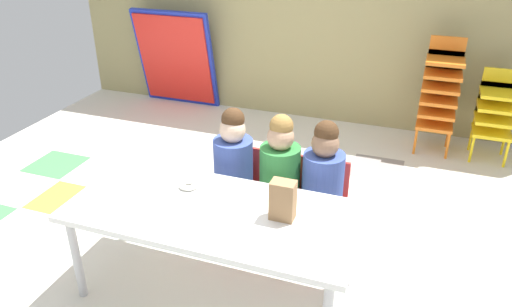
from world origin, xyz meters
TOP-DOWN VIEW (x-y plane):
  - ground_plane at (-0.00, -0.00)m, footprint 5.26×4.67m
  - craft_table at (0.20, -0.52)m, footprint 1.60×0.74m
  - seated_child_near_camera at (0.07, 0.07)m, footprint 0.32×0.31m
  - seated_child_middle_seat at (0.40, 0.07)m, footprint 0.32×0.31m
  - seated_child_far_right at (0.68, 0.07)m, footprint 0.32×0.31m
  - kid_chair_orange_stack at (1.32, 1.92)m, footprint 0.32×0.30m
  - kid_chair_yellow_stack at (1.80, 1.92)m, footprint 0.32×0.30m
  - folded_activity_table at (-1.46, 2.13)m, footprint 0.90×0.29m
  - paper_bag_brown at (0.58, -0.47)m, footprint 0.13×0.09m
  - paper_plate_near_edge at (-0.03, -0.37)m, footprint 0.18×0.18m
  - donut_powdered_on_plate at (-0.03, -0.37)m, footprint 0.11×0.11m

SIDE VIEW (x-z plane):
  - ground_plane at x=0.00m, z-range -0.02..0.00m
  - kid_chair_yellow_stack at x=1.80m, z-range 0.06..0.86m
  - craft_table at x=0.20m, z-range 0.24..0.81m
  - folded_activity_table at x=-1.46m, z-range -0.01..1.08m
  - seated_child_near_camera at x=0.07m, z-range 0.10..1.01m
  - seated_child_middle_seat at x=0.40m, z-range 0.10..1.01m
  - seated_child_far_right at x=0.68m, z-range 0.10..1.01m
  - paper_plate_near_edge at x=-0.03m, z-range 0.57..0.58m
  - kid_chair_orange_stack at x=1.32m, z-range 0.06..1.10m
  - donut_powdered_on_plate at x=-0.03m, z-range 0.58..0.61m
  - paper_bag_brown at x=0.58m, z-range 0.57..0.79m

